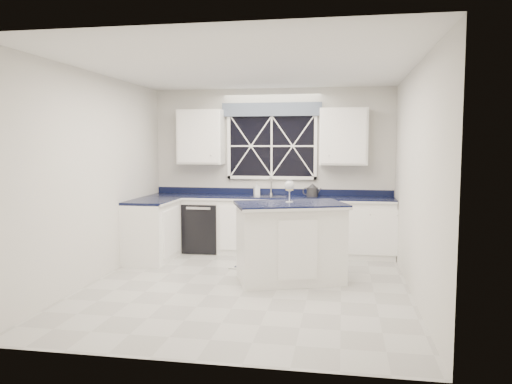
% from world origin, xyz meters
% --- Properties ---
extents(ground, '(4.50, 4.50, 0.00)m').
position_xyz_m(ground, '(0.00, 0.00, 0.00)').
color(ground, '#ADAEA9').
rests_on(ground, ground).
extents(back_wall, '(4.00, 0.10, 2.70)m').
position_xyz_m(back_wall, '(0.00, 2.25, 1.35)').
color(back_wall, beige).
rests_on(back_wall, ground).
extents(base_cabinets, '(3.99, 1.60, 0.90)m').
position_xyz_m(base_cabinets, '(-0.33, 1.78, 0.45)').
color(base_cabinets, white).
rests_on(base_cabinets, ground).
extents(countertop, '(3.98, 0.64, 0.04)m').
position_xyz_m(countertop, '(0.00, 1.95, 0.92)').
color(countertop, black).
rests_on(countertop, base_cabinets).
extents(dishwasher, '(0.60, 0.58, 0.82)m').
position_xyz_m(dishwasher, '(-1.10, 1.95, 0.41)').
color(dishwasher, black).
rests_on(dishwasher, ground).
extents(window, '(1.65, 0.09, 1.26)m').
position_xyz_m(window, '(0.00, 2.20, 1.83)').
color(window, black).
rests_on(window, ground).
extents(upper_cabinets, '(3.10, 0.34, 0.90)m').
position_xyz_m(upper_cabinets, '(0.00, 2.08, 1.90)').
color(upper_cabinets, white).
rests_on(upper_cabinets, ground).
extents(faucet, '(0.05, 0.20, 0.30)m').
position_xyz_m(faucet, '(0.00, 2.14, 1.10)').
color(faucet, '#B6B6B9').
rests_on(faucet, countertop).
extents(island, '(1.57, 1.24, 1.03)m').
position_xyz_m(island, '(0.51, 0.35, 0.52)').
color(island, white).
rests_on(island, ground).
extents(rug, '(1.31, 0.95, 0.02)m').
position_xyz_m(rug, '(0.23, 1.05, 0.01)').
color(rug, '#BABAB4').
rests_on(rug, ground).
extents(kettle, '(0.30, 0.19, 0.21)m').
position_xyz_m(kettle, '(0.69, 1.98, 1.04)').
color(kettle, '#2E2E31').
rests_on(kettle, countertop).
extents(wine_glass, '(0.13, 0.13, 0.30)m').
position_xyz_m(wine_glass, '(0.49, 0.41, 1.23)').
color(wine_glass, silver).
rests_on(wine_glass, island).
extents(soap_bottle, '(0.12, 0.13, 0.21)m').
position_xyz_m(soap_bottle, '(-0.25, 2.16, 1.04)').
color(soap_bottle, silver).
rests_on(soap_bottle, countertop).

